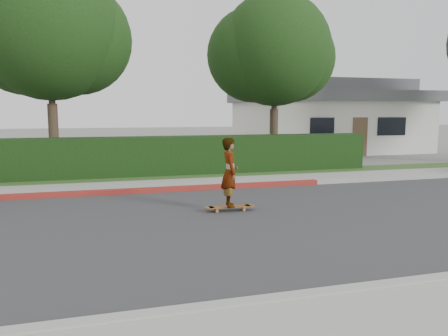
# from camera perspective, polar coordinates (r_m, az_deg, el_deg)

# --- Properties ---
(ground) EXTENTS (120.00, 120.00, 0.00)m
(ground) POSITION_cam_1_polar(r_m,az_deg,el_deg) (10.89, 17.37, -5.71)
(ground) COLOR slate
(ground) RESTS_ON ground
(road) EXTENTS (60.00, 8.00, 0.01)m
(road) POSITION_cam_1_polar(r_m,az_deg,el_deg) (10.89, 17.37, -5.69)
(road) COLOR #2D2D30
(road) RESTS_ON ground
(curb_far) EXTENTS (60.00, 0.20, 0.15)m
(curb_far) POSITION_cam_1_polar(r_m,az_deg,el_deg) (14.40, 8.38, -2.01)
(curb_far) COLOR #9E9E99
(curb_far) RESTS_ON ground
(curb_red_section) EXTENTS (12.00, 0.21, 0.15)m
(curb_red_section) POSITION_cam_1_polar(r_m,az_deg,el_deg) (13.16, -11.88, -2.96)
(curb_red_section) COLOR maroon
(curb_red_section) RESTS_ON ground
(sidewalk_far) EXTENTS (60.00, 1.60, 0.12)m
(sidewalk_far) POSITION_cam_1_polar(r_m,az_deg,el_deg) (15.22, 6.98, -1.55)
(sidewalk_far) COLOR gray
(sidewalk_far) RESTS_ON ground
(planting_strip) EXTENTS (60.00, 1.60, 0.10)m
(planting_strip) POSITION_cam_1_polar(r_m,az_deg,el_deg) (16.69, 4.83, -0.77)
(planting_strip) COLOR #2D4C1E
(planting_strip) RESTS_ON ground
(hedge) EXTENTS (15.00, 1.00, 1.50)m
(hedge) POSITION_cam_1_polar(r_m,az_deg,el_deg) (16.37, -5.76, 1.53)
(hedge) COLOR black
(hedge) RESTS_ON ground
(tree_left) EXTENTS (5.99, 5.21, 8.00)m
(tree_left) POSITION_cam_1_polar(r_m,az_deg,el_deg) (17.82, -21.92, 16.09)
(tree_left) COLOR #33261C
(tree_left) RESTS_ON ground
(tree_center) EXTENTS (5.66, 4.84, 7.44)m
(tree_center) POSITION_cam_1_polar(r_m,az_deg,el_deg) (19.63, 6.40, 14.63)
(tree_center) COLOR #33261C
(tree_center) RESTS_ON ground
(house) EXTENTS (10.60, 8.60, 4.30)m
(house) POSITION_cam_1_polar(r_m,az_deg,el_deg) (28.46, 13.27, 6.54)
(house) COLOR beige
(house) RESTS_ON ground
(skateboard) EXTENTS (1.26, 0.30, 0.12)m
(skateboard) POSITION_cam_1_polar(r_m,az_deg,el_deg) (10.61, 0.75, -5.11)
(skateboard) COLOR #B16B30
(skateboard) RESTS_ON ground
(skateboarder) EXTENTS (0.46, 0.65, 1.66)m
(skateboarder) POSITION_cam_1_polar(r_m,az_deg,el_deg) (10.46, 0.76, -0.56)
(skateboarder) COLOR white
(skateboarder) RESTS_ON skateboard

